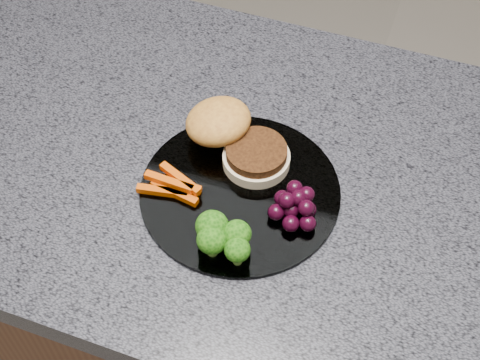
{
  "coord_description": "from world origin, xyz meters",
  "views": [
    {
      "loc": [
        0.14,
        -0.54,
        1.59
      ],
      "look_at": [
        -0.04,
        -0.05,
        0.93
      ],
      "focal_mm": 50.0,
      "sensor_mm": 36.0,
      "label": 1
    }
  ],
  "objects_px": {
    "plate": "(240,191)",
    "grape_bunch": "(296,205)",
    "burger": "(232,136)",
    "island_cabinet": "(268,328)"
  },
  "relations": [
    {
      "from": "plate",
      "to": "burger",
      "type": "relative_size",
      "value": 1.51
    },
    {
      "from": "island_cabinet",
      "to": "burger",
      "type": "relative_size",
      "value": 6.95
    },
    {
      "from": "plate",
      "to": "island_cabinet",
      "type": "bearing_deg",
      "value": 51.39
    },
    {
      "from": "island_cabinet",
      "to": "grape_bunch",
      "type": "distance_m",
      "value": 0.5
    },
    {
      "from": "burger",
      "to": "island_cabinet",
      "type": "bearing_deg",
      "value": 1.65
    },
    {
      "from": "island_cabinet",
      "to": "burger",
      "type": "distance_m",
      "value": 0.5
    },
    {
      "from": "plate",
      "to": "grape_bunch",
      "type": "bearing_deg",
      "value": -8.56
    },
    {
      "from": "plate",
      "to": "burger",
      "type": "bearing_deg",
      "value": 118.51
    },
    {
      "from": "grape_bunch",
      "to": "burger",
      "type": "bearing_deg",
      "value": 145.69
    },
    {
      "from": "burger",
      "to": "grape_bunch",
      "type": "bearing_deg",
      "value": -19.6
    }
  ]
}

